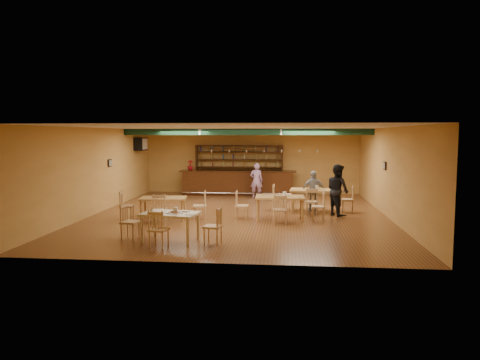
# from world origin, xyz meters

# --- Properties ---
(floor) EXTENTS (12.00, 12.00, 0.00)m
(floor) POSITION_xyz_m (0.00, 0.00, 0.00)
(floor) COLOR brown
(floor) RESTS_ON ground
(ceiling_beam) EXTENTS (10.00, 0.30, 0.25)m
(ceiling_beam) POSITION_xyz_m (0.00, 2.80, 2.87)
(ceiling_beam) COLOR black
(ceiling_beam) RESTS_ON ceiling
(track_rail_left) EXTENTS (0.05, 2.50, 0.05)m
(track_rail_left) POSITION_xyz_m (-1.80, 3.40, 2.94)
(track_rail_left) COLOR silver
(track_rail_left) RESTS_ON ceiling
(track_rail_right) EXTENTS (0.05, 2.50, 0.05)m
(track_rail_right) POSITION_xyz_m (1.40, 3.40, 2.94)
(track_rail_right) COLOR silver
(track_rail_right) RESTS_ON ceiling
(ac_unit) EXTENTS (0.34, 0.70, 0.48)m
(ac_unit) POSITION_xyz_m (-4.80, 4.20, 2.35)
(ac_unit) COLOR silver
(ac_unit) RESTS_ON wall_left
(picture_left) EXTENTS (0.04, 0.34, 0.28)m
(picture_left) POSITION_xyz_m (-4.97, 1.00, 1.70)
(picture_left) COLOR black
(picture_left) RESTS_ON wall_left
(picture_right) EXTENTS (0.04, 0.34, 0.28)m
(picture_right) POSITION_xyz_m (4.97, 0.50, 1.70)
(picture_right) COLOR black
(picture_right) RESTS_ON wall_right
(bar_counter) EXTENTS (5.30, 0.85, 1.13)m
(bar_counter) POSITION_xyz_m (-0.58, 5.15, 0.56)
(bar_counter) COLOR #371B0B
(bar_counter) RESTS_ON ground
(back_bar_hutch) EXTENTS (4.10, 0.40, 2.28)m
(back_bar_hutch) POSITION_xyz_m (-0.58, 5.78, 1.14)
(back_bar_hutch) COLOR #371B0B
(back_bar_hutch) RESTS_ON ground
(poinsettia) EXTENTS (0.33, 0.33, 0.46)m
(poinsettia) POSITION_xyz_m (-2.78, 5.15, 1.36)
(poinsettia) COLOR maroon
(poinsettia) RESTS_ON bar_counter
(dining_table_b) EXTENTS (1.67, 1.08, 0.80)m
(dining_table_b) POSITION_xyz_m (2.56, 1.01, 0.40)
(dining_table_b) COLOR #A8773B
(dining_table_b) RESTS_ON ground
(dining_table_c) EXTENTS (1.56, 1.05, 0.73)m
(dining_table_c) POSITION_xyz_m (-2.35, -1.17, 0.37)
(dining_table_c) COLOR #A8773B
(dining_table_c) RESTS_ON ground
(dining_table_d) EXTENTS (1.59, 0.98, 0.78)m
(dining_table_d) POSITION_xyz_m (1.41, -0.86, 0.39)
(dining_table_d) COLOR #A8773B
(dining_table_d) RESTS_ON ground
(near_table) EXTENTS (1.53, 1.12, 0.75)m
(near_table) POSITION_xyz_m (-1.37, -4.11, 0.38)
(near_table) COLOR #CEBB8A
(near_table) RESTS_ON ground
(pizza_tray) EXTENTS (0.54, 0.54, 0.01)m
(pizza_tray) POSITION_xyz_m (-1.27, -4.11, 0.76)
(pizza_tray) COLOR silver
(pizza_tray) RESTS_ON near_table
(parmesan_shaker) EXTENTS (0.09, 0.09, 0.11)m
(parmesan_shaker) POSITION_xyz_m (-1.82, -4.26, 0.81)
(parmesan_shaker) COLOR #EAE5C6
(parmesan_shaker) RESTS_ON near_table
(napkin_stack) EXTENTS (0.24, 0.20, 0.03)m
(napkin_stack) POSITION_xyz_m (-1.02, -3.91, 0.77)
(napkin_stack) COLOR white
(napkin_stack) RESTS_ON near_table
(pizza_server) EXTENTS (0.25, 0.32, 0.00)m
(pizza_server) POSITION_xyz_m (-1.12, -4.06, 0.77)
(pizza_server) COLOR silver
(pizza_server) RESTS_ON pizza_tray
(side_plate) EXTENTS (0.25, 0.25, 0.01)m
(side_plate) POSITION_xyz_m (-0.82, -4.31, 0.76)
(side_plate) COLOR white
(side_plate) RESTS_ON near_table
(patron_bar) EXTENTS (0.57, 0.39, 1.53)m
(patron_bar) POSITION_xyz_m (0.32, 4.33, 0.76)
(patron_bar) COLOR #A353B5
(patron_bar) RESTS_ON ground
(patron_right_a) EXTENTS (1.01, 1.08, 1.76)m
(patron_right_a) POSITION_xyz_m (3.36, 0.21, 0.88)
(patron_right_a) COLOR black
(patron_right_a) RESTS_ON ground
(patron_right_b) EXTENTS (0.86, 0.37, 1.46)m
(patron_right_b) POSITION_xyz_m (2.61, 1.14, 0.73)
(patron_right_b) COLOR gray
(patron_right_b) RESTS_ON ground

